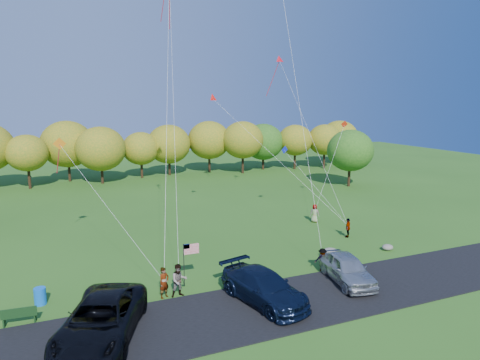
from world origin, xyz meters
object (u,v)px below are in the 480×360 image
object	(u,v)px
trash_barrel	(40,296)
flyer_e	(315,213)
minivan_silver	(347,268)
flyer_c	(322,260)
flyer_a	(164,283)
flyer_b	(179,280)
minivan_navy	(264,287)
minivan_dark	(101,319)
flyer_d	(348,228)
park_bench	(19,315)

from	to	relation	value
trash_barrel	flyer_e	bearing A→B (deg)	19.37
minivan_silver	flyer_c	distance (m)	2.20
flyer_a	flyer_b	xyz separation A→B (m)	(0.83, -0.18, 0.06)
flyer_b	minivan_navy	bearing A→B (deg)	-33.32
minivan_navy	flyer_e	world-z (taller)	minivan_navy
minivan_dark	flyer_e	distance (m)	23.98
minivan_silver	flyer_d	bearing A→B (deg)	62.97
minivan_silver	flyer_a	size ratio (longest dim) A/B	2.78
flyer_d	flyer_b	bearing A→B (deg)	-24.52
park_bench	minivan_dark	bearing A→B (deg)	-34.57
flyer_c	minivan_silver	bearing A→B (deg)	139.90
minivan_dark	minivan_silver	world-z (taller)	minivan_dark
flyer_c	trash_barrel	world-z (taller)	flyer_c
flyer_e	minivan_dark	bearing A→B (deg)	76.30
minivan_dark	trash_barrel	xyz separation A→B (m)	(-2.83, 5.04, -0.54)
flyer_b	flyer_c	xyz separation A→B (m)	(9.73, 0.00, -0.20)
flyer_d	park_bench	distance (m)	24.49
minivan_silver	flyer_d	world-z (taller)	minivan_silver
minivan_dark	flyer_c	distance (m)	14.60
minivan_navy	flyer_a	distance (m)	5.71
minivan_silver	trash_barrel	size ratio (longest dim) A/B	5.27
trash_barrel	flyer_b	bearing A→B (deg)	-15.28
flyer_b	flyer_e	distance (m)	18.52
minivan_navy	trash_barrel	xyz separation A→B (m)	(-11.52, 4.64, -0.45)
flyer_b	minivan_dark	bearing A→B (deg)	-147.39
minivan_silver	flyer_a	distance (m)	11.16
minivan_navy	flyer_b	world-z (taller)	flyer_b
minivan_dark	flyer_e	world-z (taller)	minivan_dark
flyer_d	trash_barrel	size ratio (longest dim) A/B	1.69
flyer_a	flyer_e	distance (m)	19.13
flyer_b	park_bench	xyz separation A→B (m)	(-8.27, 0.00, -0.47)
flyer_a	minivan_dark	bearing A→B (deg)	-167.82
minivan_navy	flyer_e	size ratio (longest dim) A/B	3.53
flyer_a	flyer_e	bearing A→B (deg)	2.65
minivan_dark	trash_barrel	size ratio (longest dim) A/B	7.24
minivan_navy	flyer_a	world-z (taller)	flyer_a
flyer_a	flyer_e	xyz separation A→B (m)	(16.37, 9.90, -0.06)
minivan_dark	park_bench	size ratio (longest dim) A/B	4.10
trash_barrel	flyer_c	bearing A→B (deg)	-6.72
flyer_b	flyer_c	size ratio (longest dim) A/B	1.26
minivan_navy	park_bench	size ratio (longest dim) A/B	3.55
flyer_d	flyer_e	world-z (taller)	flyer_e
minivan_navy	park_bench	distance (m)	12.69
minivan_navy	minivan_silver	bearing A→B (deg)	-9.34
minivan_dark	flyer_d	world-z (taller)	minivan_dark
flyer_e	trash_barrel	bearing A→B (deg)	62.58
flyer_c	flyer_d	world-z (taller)	flyer_d
flyer_c	flyer_b	bearing A→B (deg)	40.66
minivan_silver	trash_barrel	world-z (taller)	minivan_silver
flyer_a	flyer_d	xyz separation A→B (m)	(16.49, 5.03, -0.10)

